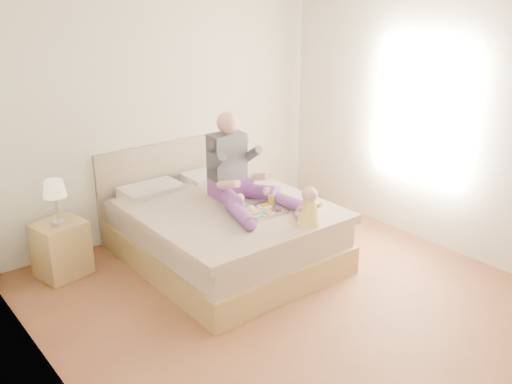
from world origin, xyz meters
TOP-DOWN VIEW (x-y plane):
  - room at (0.08, 0.01)m, footprint 4.02×4.22m
  - bed at (0.00, 1.08)m, footprint 1.70×2.18m
  - nightstand at (-1.40, 1.71)m, footprint 0.51×0.47m
  - lamp at (-1.41, 1.66)m, footprint 0.22×0.22m
  - adult at (0.18, 1.01)m, footprint 0.75×1.09m
  - tray at (0.13, 0.60)m, footprint 0.46×0.37m
  - baby at (0.31, 0.12)m, footprint 0.26×0.32m

SIDE VIEW (x-z plane):
  - nightstand at x=-1.40m, z-range 0.00..0.54m
  - bed at x=0.00m, z-range -0.18..0.82m
  - tray at x=0.13m, z-range 0.58..0.70m
  - baby at x=0.31m, z-range 0.58..0.94m
  - adult at x=0.18m, z-range 0.43..1.32m
  - lamp at x=-1.41m, z-range 0.65..1.09m
  - room at x=0.08m, z-range 0.15..2.87m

